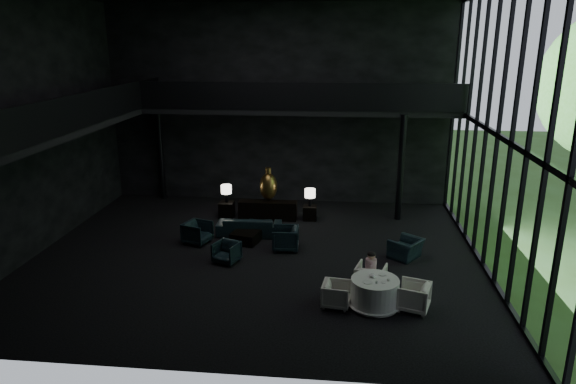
# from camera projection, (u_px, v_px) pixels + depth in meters

# --- Properties ---
(floor) EXTENTS (14.00, 12.00, 0.02)m
(floor) POSITION_uv_depth(u_px,v_px,m) (257.00, 256.00, 16.27)
(floor) COLOR black
(floor) RESTS_ON ground
(wall_back) EXTENTS (14.00, 0.04, 8.00)m
(wall_back) POSITION_uv_depth(u_px,v_px,m) (279.00, 106.00, 20.85)
(wall_back) COLOR black
(wall_back) RESTS_ON ground
(wall_front) EXTENTS (14.00, 0.04, 8.00)m
(wall_front) POSITION_uv_depth(u_px,v_px,m) (201.00, 187.00, 9.41)
(wall_front) COLOR black
(wall_front) RESTS_ON ground
(wall_left) EXTENTS (0.04, 12.00, 8.00)m
(wall_left) POSITION_uv_depth(u_px,v_px,m) (30.00, 127.00, 15.81)
(wall_left) COLOR black
(wall_left) RESTS_ON ground
(curtain_wall) EXTENTS (0.20, 12.00, 8.00)m
(curtain_wall) POSITION_uv_depth(u_px,v_px,m) (498.00, 135.00, 14.45)
(curtain_wall) COLOR black
(curtain_wall) RESTS_ON ground
(mezzanine_left) EXTENTS (2.00, 12.00, 0.25)m
(mezzanine_left) POSITION_uv_depth(u_px,v_px,m) (61.00, 127.00, 15.71)
(mezzanine_left) COLOR black
(mezzanine_left) RESTS_ON wall_left
(mezzanine_back) EXTENTS (12.00, 2.00, 0.25)m
(mezzanine_back) POSITION_uv_depth(u_px,v_px,m) (301.00, 109.00, 19.80)
(mezzanine_back) COLOR black
(mezzanine_back) RESTS_ON wall_back
(railing_left) EXTENTS (0.06, 12.00, 1.00)m
(railing_left) POSITION_uv_depth(u_px,v_px,m) (90.00, 108.00, 15.44)
(railing_left) COLOR black
(railing_left) RESTS_ON mezzanine_left
(railing_back) EXTENTS (12.00, 0.06, 1.00)m
(railing_back) POSITION_uv_depth(u_px,v_px,m) (299.00, 96.00, 18.67)
(railing_back) COLOR black
(railing_back) RESTS_ON mezzanine_back
(column_nw) EXTENTS (0.24, 0.24, 4.00)m
(column_nw) POSITION_uv_depth(u_px,v_px,m) (161.00, 153.00, 21.62)
(column_nw) COLOR black
(column_nw) RESTS_ON floor
(column_ne) EXTENTS (0.24, 0.24, 4.00)m
(column_ne) POSITION_uv_depth(u_px,v_px,m) (401.00, 168.00, 19.04)
(column_ne) COLOR black
(column_ne) RESTS_ON floor
(console) EXTENTS (2.21, 0.50, 0.70)m
(console) POSITION_uv_depth(u_px,v_px,m) (268.00, 210.00, 19.51)
(console) COLOR black
(console) RESTS_ON floor
(bronze_urn) EXTENTS (0.67, 0.67, 1.25)m
(bronze_urn) POSITION_uv_depth(u_px,v_px,m) (268.00, 186.00, 19.50)
(bronze_urn) COLOR #AD8F35
(bronze_urn) RESTS_ON console
(side_table_left) EXTENTS (0.54, 0.54, 0.60)m
(side_table_left) POSITION_uv_depth(u_px,v_px,m) (227.00, 210.00, 19.75)
(side_table_left) COLOR black
(side_table_left) RESTS_ON floor
(table_lamp_left) EXTENTS (0.40, 0.40, 0.68)m
(table_lamp_left) POSITION_uv_depth(u_px,v_px,m) (226.00, 190.00, 19.54)
(table_lamp_left) COLOR black
(table_lamp_left) RESTS_ON side_table_left
(side_table_right) EXTENTS (0.50, 0.50, 0.55)m
(side_table_right) POSITION_uv_depth(u_px,v_px,m) (310.00, 213.00, 19.47)
(side_table_right) COLOR black
(side_table_right) RESTS_ON floor
(table_lamp_right) EXTENTS (0.40, 0.40, 0.67)m
(table_lamp_right) POSITION_uv_depth(u_px,v_px,m) (310.00, 194.00, 19.23)
(table_lamp_right) COLOR black
(table_lamp_right) RESTS_ON side_table_right
(sofa) EXTENTS (2.41, 0.79, 0.93)m
(sofa) POSITION_uv_depth(u_px,v_px,m) (249.00, 222.00, 17.90)
(sofa) COLOR black
(sofa) RESTS_ON floor
(lounge_armchair_west) EXTENTS (1.02, 1.05, 0.87)m
(lounge_armchair_west) POSITION_uv_depth(u_px,v_px,m) (197.00, 231.00, 17.19)
(lounge_armchair_west) COLOR black
(lounge_armchair_west) RESTS_ON floor
(lounge_armchair_east) EXTENTS (0.87, 0.92, 0.91)m
(lounge_armchair_east) POSITION_uv_depth(u_px,v_px,m) (285.00, 236.00, 16.64)
(lounge_armchair_east) COLOR black
(lounge_armchair_east) RESTS_ON floor
(lounge_armchair_south) EXTENTS (0.81, 0.79, 0.66)m
(lounge_armchair_south) POSITION_uv_depth(u_px,v_px,m) (227.00, 252.00, 15.72)
(lounge_armchair_south) COLOR black
(lounge_armchair_south) RESTS_ON floor
(window_armchair) EXTENTS (0.96, 1.02, 0.75)m
(window_armchair) POSITION_uv_depth(u_px,v_px,m) (406.00, 247.00, 16.02)
(window_armchair) COLOR black
(window_armchair) RESTS_ON floor
(coffee_table) EXTENTS (1.03, 1.03, 0.38)m
(coffee_table) POSITION_uv_depth(u_px,v_px,m) (246.00, 237.00, 17.31)
(coffee_table) COLOR black
(coffee_table) RESTS_ON floor
(dining_table) EXTENTS (1.39, 1.39, 0.75)m
(dining_table) POSITION_uv_depth(u_px,v_px,m) (374.00, 294.00, 13.13)
(dining_table) COLOR white
(dining_table) RESTS_ON floor
(dining_chair_north) EXTENTS (0.94, 0.91, 0.79)m
(dining_chair_north) POSITION_uv_depth(u_px,v_px,m) (371.00, 276.00, 14.01)
(dining_chair_north) COLOR silver
(dining_chair_north) RESTS_ON floor
(dining_chair_east) EXTENTS (0.93, 0.96, 0.80)m
(dining_chair_east) POSITION_uv_depth(u_px,v_px,m) (413.00, 295.00, 12.95)
(dining_chair_east) COLOR beige
(dining_chair_east) RESTS_ON floor
(dining_chair_west) EXTENTS (0.67, 0.70, 0.65)m
(dining_chair_west) POSITION_uv_depth(u_px,v_px,m) (336.00, 294.00, 13.13)
(dining_chair_west) COLOR silver
(dining_chair_west) RESTS_ON floor
(child) EXTENTS (0.30, 0.30, 0.64)m
(child) POSITION_uv_depth(u_px,v_px,m) (371.00, 263.00, 13.93)
(child) COLOR beige
(child) RESTS_ON dining_chair_north
(plate_a) EXTENTS (0.32, 0.32, 0.02)m
(plate_a) POSITION_uv_depth(u_px,v_px,m) (367.00, 282.00, 12.85)
(plate_a) COLOR white
(plate_a) RESTS_ON dining_table
(plate_b) EXTENTS (0.23, 0.23, 0.01)m
(plate_b) POSITION_uv_depth(u_px,v_px,m) (382.00, 274.00, 13.26)
(plate_b) COLOR white
(plate_b) RESTS_ON dining_table
(saucer) EXTENTS (0.16, 0.16, 0.01)m
(saucer) POSITION_uv_depth(u_px,v_px,m) (383.00, 282.00, 12.83)
(saucer) COLOR white
(saucer) RESTS_ON dining_table
(coffee_cup) EXTENTS (0.10, 0.10, 0.06)m
(coffee_cup) POSITION_uv_depth(u_px,v_px,m) (389.00, 279.00, 12.91)
(coffee_cup) COLOR white
(coffee_cup) RESTS_ON saucer
(cereal_bowl) EXTENTS (0.17, 0.17, 0.09)m
(cereal_bowl) POSITION_uv_depth(u_px,v_px,m) (372.00, 276.00, 13.12)
(cereal_bowl) COLOR white
(cereal_bowl) RESTS_ON dining_table
(cream_pot) EXTENTS (0.07, 0.07, 0.06)m
(cream_pot) POSITION_uv_depth(u_px,v_px,m) (376.00, 282.00, 12.78)
(cream_pot) COLOR #99999E
(cream_pot) RESTS_ON dining_table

